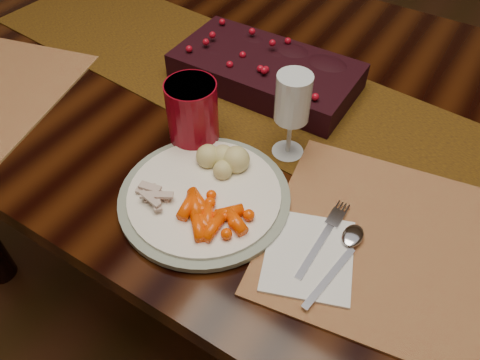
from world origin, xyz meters
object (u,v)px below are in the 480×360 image
Objects in this scene: turkey_shreds at (152,195)px; napkin at (309,255)px; dining_table at (294,223)px; placemat_main at (425,255)px; dinner_plate at (204,196)px; red_cup at (193,114)px; centerpiece at (266,67)px; wine_glass at (291,117)px; mashed_potatoes at (222,154)px; baby_carrots at (212,212)px.

napkin is (0.26, 0.04, -0.02)m from turkey_shreds.
placemat_main is at bearing -36.56° from dining_table.
red_cup is (-0.10, 0.11, 0.05)m from dinner_plate.
turkey_shreds is (0.02, -0.38, -0.01)m from centerpiece.
turkey_shreds is at bearing -78.16° from red_cup.
dinner_plate is at bearing -109.04° from wine_glass.
wine_glass reaches higher than dining_table.
mashed_potatoes is 0.13m from wine_glass.
placemat_main is 0.44m from red_cup.
dining_table is at bearing 78.12° from mashed_potatoes.
dinner_plate is 0.05m from baby_carrots.
red_cup is at bearing 138.10° from napkin.
red_cup is at bearing 134.10° from baby_carrots.
turkey_shreds is (-0.05, -0.12, -0.02)m from mashed_potatoes.
wine_glass is (0.14, -0.16, 0.04)m from centerpiece.
placemat_main is at bearing -17.22° from wine_glass.
centerpiece is at bearing 140.55° from placemat_main.
baby_carrots is (0.04, -0.03, 0.02)m from dinner_plate.
dining_table is at bearing 134.36° from placemat_main.
baby_carrots is 0.21m from wine_glass.
placemat_main is at bearing 14.51° from dinner_plate.
baby_carrots is at bearing -90.19° from dining_table.
centerpiece is 3.01× the size of red_cup.
dining_table is 14.68× the size of red_cup.
wine_glass is at bearing 153.70° from placemat_main.
red_cup is at bearing 168.29° from placemat_main.
red_cup reaches higher than dinner_plate.
dinner_plate is at bearing 139.81° from baby_carrots.
wine_glass reaches higher than turkey_shreds.
red_cup is at bearing 132.18° from dinner_plate.
placemat_main is 1.68× the size of dinner_plate.
dinner_plate is 4.23× the size of turkey_shreds.
red_cup reaches higher than placemat_main.
turkey_shreds is at bearing -140.61° from dinner_plate.
centerpiece reaches higher than mashed_potatoes.
napkin is (0.19, -0.01, -0.01)m from dinner_plate.
baby_carrots is at bearing 168.31° from napkin.
dining_table is 0.48m from wine_glass.
turkey_shreds is at bearing -168.30° from baby_carrots.
turkey_shreds is 0.26m from napkin.
dining_table is at bearing 56.11° from red_cup.
turkey_shreds is (-0.10, -0.36, 0.40)m from dining_table.
baby_carrots is (0.12, -0.36, -0.01)m from centerpiece.
centerpiece is at bearing 107.76° from baby_carrots.
placemat_main is 2.85× the size of wine_glass.
mashed_potatoes is at bearing -124.65° from wine_glass.
mashed_potatoes reaches higher than dining_table.
dinner_plate is 1.89× the size of napkin.
mashed_potatoes reaches higher than napkin.
turkey_shreds is at bearing -118.70° from wine_glass.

